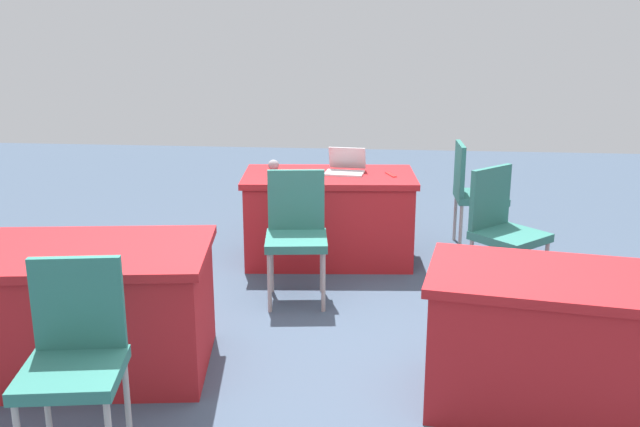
{
  "coord_description": "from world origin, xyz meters",
  "views": [
    {
      "loc": [
        -0.33,
        3.86,
        2.03
      ],
      "look_at": [
        0.06,
        -0.17,
        0.9
      ],
      "focal_mm": 39.85,
      "sensor_mm": 36.0,
      "label": 1
    }
  ],
  "objects_px": {
    "scissors_red": "(391,175)",
    "table_foreground": "(329,217)",
    "table_mid_left": "(70,309)",
    "chair_aisle": "(503,225)",
    "table_mid_right": "(589,345)",
    "chair_tucked_left": "(74,352)",
    "yarn_ball": "(274,165)",
    "chair_tucked_right": "(473,189)",
    "chair_near_front": "(296,228)",
    "laptop_silver": "(345,168)"
  },
  "relations": [
    {
      "from": "table_mid_right",
      "to": "chair_tucked_left",
      "type": "distance_m",
      "value": 2.56
    },
    {
      "from": "chair_aisle",
      "to": "yarn_ball",
      "type": "bearing_deg",
      "value": -68.55
    },
    {
      "from": "chair_aisle",
      "to": "laptop_silver",
      "type": "height_order",
      "value": "chair_aisle"
    },
    {
      "from": "yarn_ball",
      "to": "table_mid_right",
      "type": "bearing_deg",
      "value": 130.38
    },
    {
      "from": "table_foreground",
      "to": "chair_tucked_left",
      "type": "xyz_separation_m",
      "value": [
        0.91,
        2.99,
        0.19
      ]
    },
    {
      "from": "table_foreground",
      "to": "yarn_ball",
      "type": "relative_size",
      "value": 15.73
    },
    {
      "from": "table_mid_right",
      "to": "chair_near_front",
      "type": "distance_m",
      "value": 2.23
    },
    {
      "from": "chair_tucked_left",
      "to": "laptop_silver",
      "type": "height_order",
      "value": "chair_tucked_left"
    },
    {
      "from": "table_mid_left",
      "to": "table_mid_right",
      "type": "height_order",
      "value": "same"
    },
    {
      "from": "table_mid_left",
      "to": "yarn_ball",
      "type": "distance_m",
      "value": 2.4
    },
    {
      "from": "chair_aisle",
      "to": "laptop_silver",
      "type": "bearing_deg",
      "value": -77.51
    },
    {
      "from": "chair_near_front",
      "to": "chair_aisle",
      "type": "distance_m",
      "value": 1.51
    },
    {
      "from": "table_foreground",
      "to": "chair_aisle",
      "type": "xyz_separation_m",
      "value": [
        -1.33,
        0.74,
        0.18
      ]
    },
    {
      "from": "chair_tucked_left",
      "to": "chair_tucked_right",
      "type": "xyz_separation_m",
      "value": [
        -2.16,
        -3.45,
        -0.02
      ]
    },
    {
      "from": "chair_aisle",
      "to": "yarn_ball",
      "type": "relative_size",
      "value": 10.23
    },
    {
      "from": "scissors_red",
      "to": "table_foreground",
      "type": "bearing_deg",
      "value": -110.41
    },
    {
      "from": "chair_tucked_right",
      "to": "laptop_silver",
      "type": "xyz_separation_m",
      "value": [
        1.12,
        0.4,
        0.25
      ]
    },
    {
      "from": "chair_tucked_right",
      "to": "chair_aisle",
      "type": "relative_size",
      "value": 0.98
    },
    {
      "from": "yarn_ball",
      "to": "chair_near_front",
      "type": "bearing_deg",
      "value": 108.0
    },
    {
      "from": "chair_near_front",
      "to": "chair_aisle",
      "type": "relative_size",
      "value": 0.98
    },
    {
      "from": "table_foreground",
      "to": "chair_tucked_right",
      "type": "distance_m",
      "value": 1.34
    },
    {
      "from": "laptop_silver",
      "to": "yarn_ball",
      "type": "relative_size",
      "value": 3.64
    },
    {
      "from": "chair_tucked_left",
      "to": "chair_tucked_right",
      "type": "bearing_deg",
      "value": -131.34
    },
    {
      "from": "yarn_ball",
      "to": "scissors_red",
      "type": "distance_m",
      "value": 1.01
    },
    {
      "from": "chair_near_front",
      "to": "scissors_red",
      "type": "xyz_separation_m",
      "value": [
        -0.68,
        -0.9,
        0.22
      ]
    },
    {
      "from": "laptop_silver",
      "to": "yarn_ball",
      "type": "bearing_deg",
      "value": 2.75
    },
    {
      "from": "scissors_red",
      "to": "table_mid_right",
      "type": "bearing_deg",
      "value": 2.88
    },
    {
      "from": "chair_tucked_right",
      "to": "laptop_silver",
      "type": "relative_size",
      "value": 2.75
    },
    {
      "from": "chair_near_front",
      "to": "chair_aisle",
      "type": "bearing_deg",
      "value": 179.02
    },
    {
      "from": "chair_near_front",
      "to": "chair_tucked_right",
      "type": "height_order",
      "value": "chair_tucked_right"
    },
    {
      "from": "chair_tucked_left",
      "to": "table_mid_right",
      "type": "bearing_deg",
      "value": -173.64
    },
    {
      "from": "chair_tucked_left",
      "to": "yarn_ball",
      "type": "relative_size",
      "value": 10.28
    },
    {
      "from": "chair_near_front",
      "to": "yarn_ball",
      "type": "height_order",
      "value": "chair_near_front"
    },
    {
      "from": "chair_tucked_left",
      "to": "laptop_silver",
      "type": "distance_m",
      "value": 3.23
    },
    {
      "from": "chair_near_front",
      "to": "chair_aisle",
      "type": "xyz_separation_m",
      "value": [
        -1.5,
        -0.16,
        0.02
      ]
    },
    {
      "from": "table_foreground",
      "to": "chair_aisle",
      "type": "distance_m",
      "value": 1.53
    },
    {
      "from": "table_mid_left",
      "to": "chair_aisle",
      "type": "distance_m",
      "value": 3.02
    },
    {
      "from": "table_mid_right",
      "to": "chair_near_front",
      "type": "relative_size",
      "value": 1.88
    },
    {
      "from": "scissors_red",
      "to": "chair_near_front",
      "type": "bearing_deg",
      "value": -58.39
    },
    {
      "from": "laptop_silver",
      "to": "chair_tucked_right",
      "type": "bearing_deg",
      "value": -154.37
    },
    {
      "from": "chair_tucked_left",
      "to": "chair_tucked_right",
      "type": "relative_size",
      "value": 1.03
    },
    {
      "from": "scissors_red",
      "to": "chair_tucked_left",
      "type": "bearing_deg",
      "value": -46.63
    },
    {
      "from": "table_mid_left",
      "to": "chair_tucked_left",
      "type": "xyz_separation_m",
      "value": [
        -0.44,
        0.88,
        0.19
      ]
    },
    {
      "from": "chair_near_front",
      "to": "chair_tucked_left",
      "type": "height_order",
      "value": "chair_tucked_left"
    },
    {
      "from": "chair_near_front",
      "to": "laptop_silver",
      "type": "height_order",
      "value": "laptop_silver"
    },
    {
      "from": "table_foreground",
      "to": "yarn_ball",
      "type": "xyz_separation_m",
      "value": [
        0.49,
        -0.09,
        0.42
      ]
    },
    {
      "from": "table_mid_right",
      "to": "chair_aisle",
      "type": "xyz_separation_m",
      "value": [
        0.22,
        -1.57,
        0.18
      ]
    },
    {
      "from": "table_foreground",
      "to": "table_mid_right",
      "type": "distance_m",
      "value": 2.78
    },
    {
      "from": "table_mid_right",
      "to": "chair_tucked_left",
      "type": "xyz_separation_m",
      "value": [
        2.46,
        0.69,
        0.19
      ]
    },
    {
      "from": "scissors_red",
      "to": "chair_aisle",
      "type": "bearing_deg",
      "value": 26.42
    }
  ]
}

